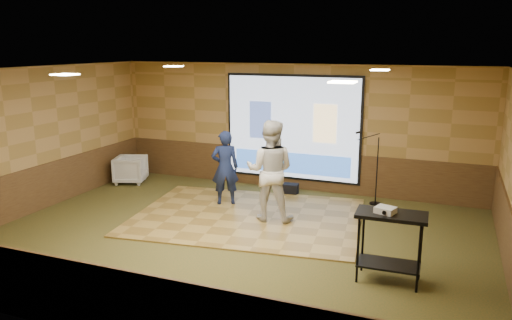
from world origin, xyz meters
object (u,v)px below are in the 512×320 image
at_px(dance_floor, 248,217).
at_px(banquet_chair, 131,169).
at_px(av_table, 391,233).
at_px(projector, 385,210).
at_px(duffel_bag, 290,189).
at_px(player_left, 225,168).
at_px(player_right, 270,171).
at_px(projector_screen, 292,129).
at_px(mic_stand, 374,182).

distance_m(dance_floor, banquet_chair, 4.01).
height_order(av_table, projector, projector).
xyz_separation_m(av_table, projector, (-0.09, -0.03, 0.34)).
height_order(dance_floor, duffel_bag, duffel_bag).
bearing_deg(av_table, dance_floor, 148.85).
relative_size(av_table, banquet_chair, 1.41).
distance_m(banquet_chair, duffel_bag, 4.09).
distance_m(player_left, banquet_chair, 3.13).
distance_m(dance_floor, player_right, 1.12).
relative_size(dance_floor, projector, 16.62).
xyz_separation_m(projector_screen, player_right, (0.29, -2.33, -0.45)).
relative_size(av_table, mic_stand, 0.66).
relative_size(player_right, av_table, 1.88).
relative_size(player_left, banquet_chair, 2.16).
xyz_separation_m(player_right, av_table, (2.53, -1.81, -0.27)).
distance_m(projector_screen, duffel_bag, 1.43).
relative_size(projector_screen, player_left, 2.05).
distance_m(player_right, projector, 3.05).
xyz_separation_m(player_left, av_table, (3.77, -2.39, -0.08)).
bearing_deg(av_table, mic_stand, 102.05).
height_order(dance_floor, projector, projector).
bearing_deg(duffel_bag, mic_stand, -0.60).
bearing_deg(mic_stand, dance_floor, -119.81).
relative_size(player_left, projector, 5.98).
bearing_deg(duffel_bag, projector_screen, 102.93).
distance_m(player_right, mic_stand, 2.60).
height_order(player_left, av_table, player_left).
bearing_deg(duffel_bag, banquet_chair, -172.61).
bearing_deg(player_right, player_left, -34.06).
relative_size(dance_floor, banquet_chair, 5.99).
distance_m(projector_screen, player_left, 2.09).
height_order(av_table, banquet_chair, av_table).
height_order(dance_floor, av_table, av_table).
xyz_separation_m(mic_stand, duffel_bag, (-1.93, 0.02, -0.37)).
xyz_separation_m(banquet_chair, duffel_bag, (4.05, 0.53, -0.22)).
height_order(mic_stand, duffel_bag, mic_stand).
distance_m(dance_floor, duffel_bag, 1.89).
xyz_separation_m(projector_screen, dance_floor, (-0.19, -2.32, -1.46)).
distance_m(projector_screen, player_right, 2.39).
relative_size(player_right, mic_stand, 1.24).
distance_m(projector, banquet_chair, 7.44).
distance_m(projector_screen, av_table, 5.06).
relative_size(projector_screen, duffel_bag, 8.37).
xyz_separation_m(projector_screen, banquet_chair, (-3.95, -0.98, -1.13)).
bearing_deg(mic_stand, duffel_bag, -160.04).
height_order(banquet_chair, duffel_bag, banquet_chair).
xyz_separation_m(player_right, mic_stand, (1.74, 1.85, -0.53)).
height_order(mic_stand, banquet_chair, mic_stand).
xyz_separation_m(mic_stand, banquet_chair, (-5.99, -0.51, -0.15)).
distance_m(dance_floor, av_table, 3.59).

